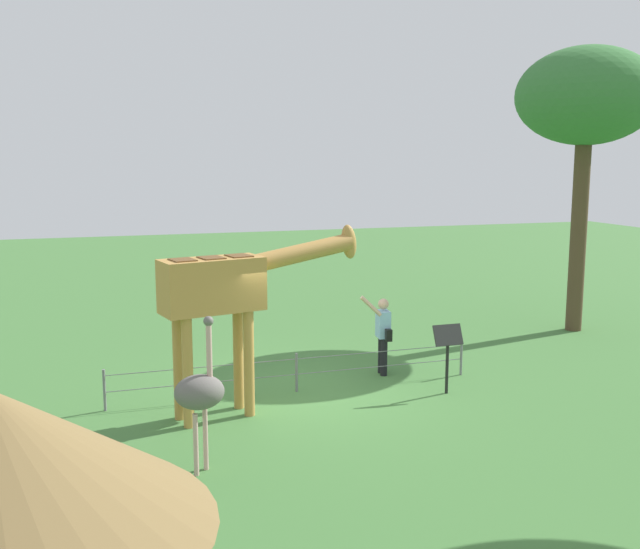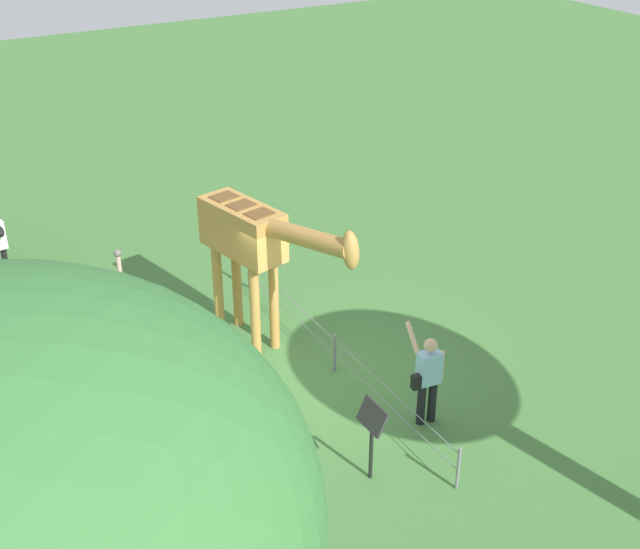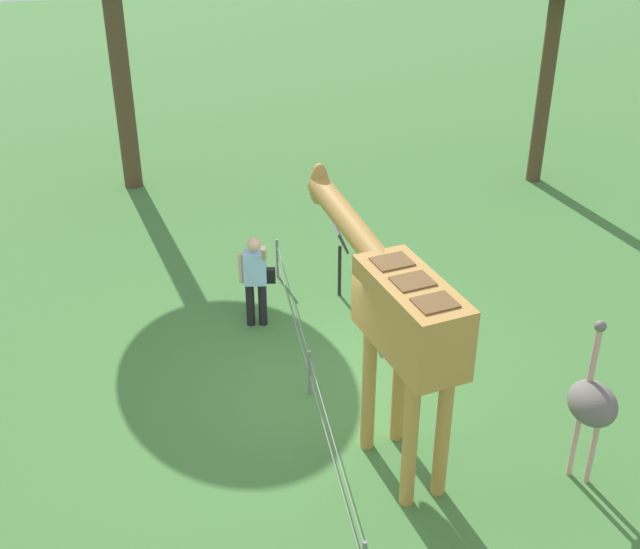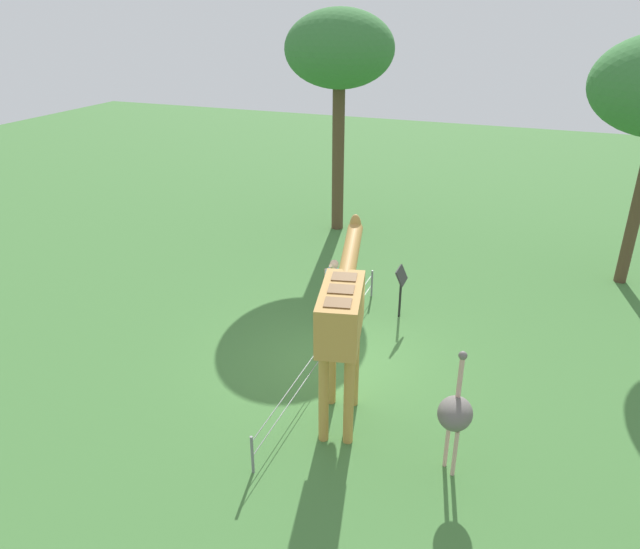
{
  "view_description": "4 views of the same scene",
  "coord_description": "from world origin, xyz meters",
  "px_view_note": "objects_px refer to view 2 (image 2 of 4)",
  "views": [
    {
      "loc": [
        -3.64,
        -12.64,
        4.39
      ],
      "look_at": [
        0.24,
        -0.58,
        2.36
      ],
      "focal_mm": 40.76,
      "sensor_mm": 36.0,
      "label": 1
    },
    {
      "loc": [
        10.68,
        -6.29,
        8.59
      ],
      "look_at": [
        0.43,
        -0.41,
        2.28
      ],
      "focal_mm": 47.32,
      "sensor_mm": 36.0,
      "label": 2
    },
    {
      "loc": [
        -9.38,
        1.66,
        7.35
      ],
      "look_at": [
        0.47,
        -0.09,
        1.7
      ],
      "focal_mm": 46.23,
      "sensor_mm": 36.0,
      "label": 3
    },
    {
      "loc": [
        -10.1,
        -3.59,
        7.12
      ],
      "look_at": [
        0.71,
        0.56,
        1.77
      ],
      "focal_mm": 32.75,
      "sensor_mm": 36.0,
      "label": 4
    }
  ],
  "objects_px": {
    "ostrich": "(121,301)",
    "info_sign": "(372,426)",
    "giraffe": "(254,241)",
    "visitor": "(428,376)"
  },
  "relations": [
    {
      "from": "ostrich",
      "to": "info_sign",
      "type": "bearing_deg",
      "value": 22.88
    },
    {
      "from": "info_sign",
      "to": "ostrich",
      "type": "bearing_deg",
      "value": -157.12
    },
    {
      "from": "visitor",
      "to": "ostrich",
      "type": "bearing_deg",
      "value": -139.9
    },
    {
      "from": "ostrich",
      "to": "info_sign",
      "type": "height_order",
      "value": "ostrich"
    },
    {
      "from": "giraffe",
      "to": "visitor",
      "type": "height_order",
      "value": "giraffe"
    },
    {
      "from": "visitor",
      "to": "info_sign",
      "type": "distance_m",
      "value": 1.65
    },
    {
      "from": "info_sign",
      "to": "visitor",
      "type": "bearing_deg",
      "value": 114.58
    },
    {
      "from": "visitor",
      "to": "info_sign",
      "type": "relative_size",
      "value": 1.28
    },
    {
      "from": "ostrich",
      "to": "giraffe",
      "type": "bearing_deg",
      "value": 68.89
    },
    {
      "from": "giraffe",
      "to": "info_sign",
      "type": "distance_m",
      "value": 4.26
    }
  ]
}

